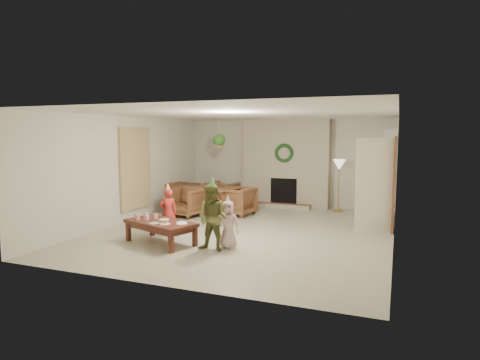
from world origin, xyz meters
The scene contains 56 objects.
floor centered at (0.00, 0.00, 0.00)m, with size 7.00×7.00×0.00m, color #B7B29E.
ceiling centered at (0.00, 0.00, 2.50)m, with size 7.00×7.00×0.00m, color white.
wall_back centered at (0.00, 3.50, 1.25)m, with size 7.00×7.00×0.00m, color silver.
wall_front centered at (0.00, -3.50, 1.25)m, with size 7.00×7.00×0.00m, color silver.
wall_left centered at (-3.00, 0.00, 1.25)m, with size 7.00×7.00×0.00m, color silver.
wall_right centered at (3.00, 0.00, 1.25)m, with size 7.00×7.00×0.00m, color silver.
fireplace_mass centered at (0.00, 3.30, 1.25)m, with size 2.50×0.40×2.50m, color #552D16.
fireplace_hearth centered at (0.00, 2.95, 0.06)m, with size 1.60×0.30×0.12m, color maroon.
fireplace_firebox centered at (0.00, 3.12, 0.45)m, with size 0.75×0.12×0.75m, color black.
fireplace_wreath centered at (0.00, 3.07, 1.55)m, with size 0.54×0.54×0.10m, color #18411D.
floor_lamp_base centered at (1.55, 3.00, 0.01)m, with size 0.26×0.26×0.03m, color gold.
floor_lamp_post centered at (1.55, 3.00, 0.66)m, with size 0.03×0.03×1.27m, color gold.
floor_lamp_shade centered at (1.55, 3.00, 1.27)m, with size 0.34×0.34×0.28m, color beige.
bookshelf_carcass centered at (2.84, 2.30, 1.10)m, with size 0.30×1.00×2.20m, color white.
bookshelf_shelf_a centered at (2.82, 2.30, 0.45)m, with size 0.30×0.92×0.03m, color white.
bookshelf_shelf_b centered at (2.82, 2.30, 0.85)m, with size 0.30×0.92×0.03m, color white.
bookshelf_shelf_c centered at (2.82, 2.30, 1.25)m, with size 0.30×0.92×0.03m, color white.
bookshelf_shelf_d centered at (2.82, 2.30, 1.65)m, with size 0.30×0.92×0.03m, color white.
books_row_lower centered at (2.80, 2.15, 0.59)m, with size 0.20×0.40×0.24m, color maroon.
books_row_mid centered at (2.80, 2.35, 0.99)m, with size 0.20×0.44×0.24m, color #264F8C.
books_row_upper centered at (2.80, 2.20, 1.38)m, with size 0.20×0.36×0.22m, color #B27B26.
door_frame centered at (2.96, 1.20, 1.02)m, with size 0.05×0.86×2.04m, color brown.
door_leaf centered at (2.58, 0.82, 1.00)m, with size 0.05×0.80×2.00m, color beige.
curtain_panel centered at (-2.96, 0.20, 1.25)m, with size 0.06×1.20×2.00m, color beige.
dining_table centered at (-1.82, 1.73, 0.33)m, with size 1.87×1.04×0.66m, color brown.
dining_chair_near centered at (-1.98, 0.93, 0.36)m, with size 0.78×0.80×0.73m, color brown.
dining_chair_far centered at (-1.67, 2.54, 0.36)m, with size 0.78×0.80×0.73m, color brown.
dining_chair_left centered at (-2.63, 1.89, 0.36)m, with size 0.78×0.80×0.73m, color brown.
dining_chair_right centered at (-0.81, 1.54, 0.36)m, with size 0.78×0.80×0.73m, color brown.
hanging_plant_cord centered at (-1.30, 1.50, 2.15)m, with size 0.01×0.01×0.70m, color tan.
hanging_plant_pot centered at (-1.30, 1.50, 1.80)m, with size 0.16×0.16×0.12m, color #A55B35.
hanging_plant_foliage centered at (-1.30, 1.50, 1.92)m, with size 0.32×0.32×0.32m, color #1F4617.
coffee_table_top centered at (-1.15, -1.59, 0.40)m, with size 1.41×0.71×0.07m, color #4D2519.
coffee_table_apron centered at (-1.15, -1.59, 0.33)m, with size 1.30×0.60×0.09m, color #4D2519.
coffee_leg_fl centered at (-1.85, -1.65, 0.18)m, with size 0.08×0.08×0.37m, color #4D2519.
coffee_leg_fr centered at (-0.65, -2.07, 0.18)m, with size 0.08×0.08×0.37m, color #4D2519.
coffee_leg_bl centered at (-1.66, -1.11, 0.18)m, with size 0.08×0.08×0.37m, color #4D2519.
coffee_leg_br centered at (-0.45, -1.53, 0.18)m, with size 0.08×0.08×0.37m, color #4D2519.
cup_a centered at (-1.72, -1.56, 0.48)m, with size 0.08×0.08×0.10m, color white.
cup_b centered at (-1.65, -1.36, 0.48)m, with size 0.08×0.08×0.10m, color white.
cup_c centered at (-1.62, -1.66, 0.48)m, with size 0.08×0.08×0.10m, color white.
cup_d centered at (-1.54, -1.45, 0.48)m, with size 0.08×0.08×0.10m, color white.
cup_e centered at (-1.44, -1.63, 0.48)m, with size 0.08×0.08×0.10m, color white.
cup_f centered at (-1.37, -1.42, 0.48)m, with size 0.08×0.08×0.10m, color white.
plate_a centered at (-1.16, -1.45, 0.44)m, with size 0.20×0.20×0.01m, color white.
plate_b centered at (-0.93, -1.78, 0.44)m, with size 0.20×0.20×0.01m, color white.
plate_c centered at (-0.66, -1.65, 0.44)m, with size 0.20×0.20×0.01m, color white.
food_scoop centered at (-0.93, -1.78, 0.48)m, with size 0.08×0.08×0.08m, color tan.
napkin_left centered at (-1.17, -1.79, 0.44)m, with size 0.16×0.16×0.01m, color #DBA1AB.
napkin_right centered at (-0.73, -1.53, 0.44)m, with size 0.16×0.16×0.01m, color #DBA1AB.
child_red centered at (-1.35, -0.99, 0.49)m, with size 0.35×0.23×0.97m, color #B62B27.
party_hat_red centered at (-1.35, -0.99, 1.01)m, with size 0.13×0.13×0.18m, color #F5FF54.
child_plaid centered at (-0.02, -1.68, 0.60)m, with size 0.58×0.45×1.20m, color brown.
party_hat_plaid centered at (-0.02, -1.68, 1.24)m, with size 0.14×0.14×0.20m, color #4CB24E.
child_pink centered at (0.17, -1.43, 0.44)m, with size 0.43×0.28×0.88m, color #D0A8A6.
party_hat_pink centered at (0.17, -1.43, 0.92)m, with size 0.11×0.11×0.16m, color silver.
Camera 1 is at (3.02, -8.21, 2.08)m, focal length 30.76 mm.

